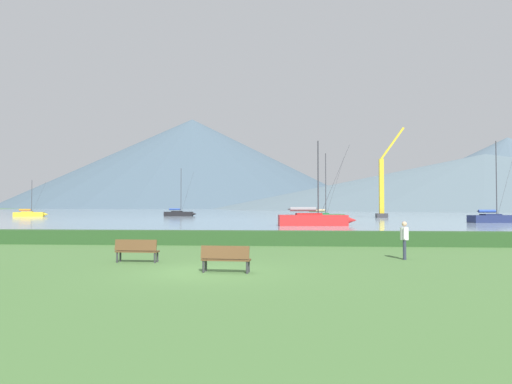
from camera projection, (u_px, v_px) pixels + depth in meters
name	position (u px, v px, depth m)	size (l,w,h in m)	color
ground_plane	(207.00, 272.00, 16.22)	(1000.00, 1000.00, 0.00)	#477038
harbor_water	(281.00, 212.00, 152.79)	(320.00, 246.00, 0.00)	#8499A8
hedge_line	(240.00, 238.00, 27.20)	(80.00, 1.20, 0.84)	#284C23
sailboat_slip_0	(494.00, 218.00, 61.71)	(7.46, 3.31, 11.02)	navy
sailboat_slip_3	(29.00, 214.00, 94.04)	(6.60, 3.65, 7.48)	gold
sailboat_slip_4	(323.00, 217.00, 69.47)	(7.46, 3.73, 10.22)	#236B38
sailboat_slip_5	(314.00, 219.00, 52.75)	(9.13, 3.40, 9.78)	red
sailboat_slip_6	(179.00, 213.00, 97.50)	(6.91, 2.35, 10.19)	black
park_bench_near_path	(137.00, 250.00, 18.90)	(1.77, 0.54, 0.95)	brown
park_bench_under_tree	(226.00, 258.00, 16.03)	(1.74, 0.61, 0.95)	brown
person_seated_viewer	(404.00, 237.00, 19.97)	(0.36, 0.56, 1.65)	#2D3347
dock_crane	(382.00, 191.00, 85.60)	(5.29, 2.00, 16.89)	#333338
distant_hill_west_ridge	(508.00, 173.00, 312.72)	(201.86, 201.86, 48.52)	#4C6070
distant_hill_central_peak	(485.00, 181.00, 297.60)	(352.65, 352.65, 35.47)	slate
distant_hill_east_ridge	(192.00, 163.00, 440.30)	(337.07, 337.07, 84.66)	#425666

